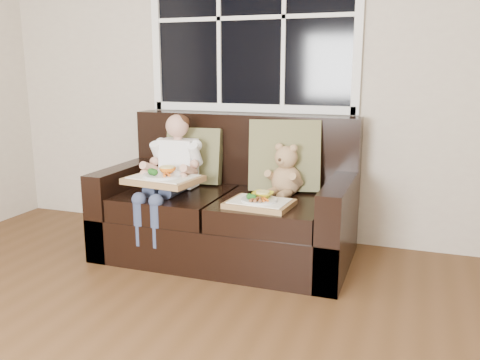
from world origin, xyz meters
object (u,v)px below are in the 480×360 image
at_px(teddy_bear, 286,174).
at_px(loveseat, 230,210).
at_px(tray_right, 260,202).
at_px(child, 172,165).
at_px(tray_left, 164,178).

bearing_deg(teddy_bear, loveseat, -161.00).
bearing_deg(teddy_bear, tray_right, -88.68).
relative_size(loveseat, child, 2.10).
height_order(loveseat, teddy_bear, loveseat).
distance_m(loveseat, tray_right, 0.48).
xyz_separation_m(loveseat, child, (-0.38, -0.12, 0.32)).
height_order(child, tray_right, child).
xyz_separation_m(loveseat, tray_left, (-0.36, -0.29, 0.27)).
bearing_deg(child, loveseat, 17.02).
bearing_deg(child, tray_right, -15.55).
bearing_deg(child, tray_left, -83.69).
relative_size(tray_left, tray_right, 1.20).
height_order(loveseat, tray_left, loveseat).
bearing_deg(child, teddy_bear, 11.33).
relative_size(loveseat, tray_left, 3.40).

